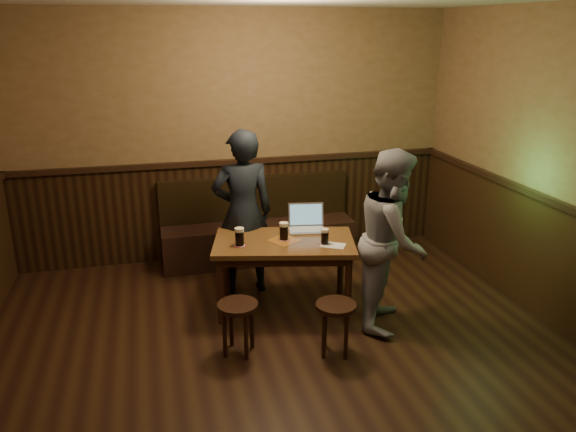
{
  "coord_description": "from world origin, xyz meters",
  "views": [
    {
      "loc": [
        -0.97,
        -3.27,
        2.57
      ],
      "look_at": [
        0.22,
        1.38,
        0.97
      ],
      "focal_mm": 35.0,
      "sensor_mm": 36.0,
      "label": 1
    }
  ],
  "objects_px": {
    "pint_right": "(325,236)",
    "person_grey": "(393,239)",
    "pint_mid": "(284,231)",
    "stool_right": "(336,314)",
    "pint_left": "(240,237)",
    "person_suit": "(243,213)",
    "laptop": "(307,223)",
    "stool_left": "(238,314)",
    "pub_table": "(284,250)",
    "bench": "(258,233)"
  },
  "relations": [
    {
      "from": "pub_table",
      "to": "bench",
      "type": "bearing_deg",
      "value": 103.16
    },
    {
      "from": "stool_left",
      "to": "person_grey",
      "type": "xyz_separation_m",
      "value": [
        1.43,
        0.19,
        0.45
      ]
    },
    {
      "from": "pint_right",
      "to": "pint_left",
      "type": "bearing_deg",
      "value": 168.6
    },
    {
      "from": "stool_right",
      "to": "person_suit",
      "type": "height_order",
      "value": "person_suit"
    },
    {
      "from": "bench",
      "to": "pint_right",
      "type": "height_order",
      "value": "bench"
    },
    {
      "from": "person_grey",
      "to": "laptop",
      "type": "bearing_deg",
      "value": 67.57
    },
    {
      "from": "stool_right",
      "to": "pint_right",
      "type": "bearing_deg",
      "value": 80.06
    },
    {
      "from": "stool_right",
      "to": "pint_mid",
      "type": "bearing_deg",
      "value": 103.47
    },
    {
      "from": "laptop",
      "to": "person_suit",
      "type": "height_order",
      "value": "person_suit"
    },
    {
      "from": "stool_right",
      "to": "pint_left",
      "type": "relative_size",
      "value": 2.62
    },
    {
      "from": "stool_right",
      "to": "laptop",
      "type": "distance_m",
      "value": 1.2
    },
    {
      "from": "bench",
      "to": "pint_right",
      "type": "xyz_separation_m",
      "value": [
        0.34,
        -1.45,
        0.46
      ]
    },
    {
      "from": "stool_left",
      "to": "pint_left",
      "type": "relative_size",
      "value": 2.63
    },
    {
      "from": "person_suit",
      "to": "person_grey",
      "type": "xyz_separation_m",
      "value": [
        1.17,
        -0.98,
        -0.03
      ]
    },
    {
      "from": "stool_right",
      "to": "laptop",
      "type": "xyz_separation_m",
      "value": [
        0.07,
        1.12,
        0.4
      ]
    },
    {
      "from": "pint_left",
      "to": "stool_left",
      "type": "bearing_deg",
      "value": -101.72
    },
    {
      "from": "stool_left",
      "to": "pint_left",
      "type": "height_order",
      "value": "pint_left"
    },
    {
      "from": "pint_left",
      "to": "person_grey",
      "type": "distance_m",
      "value": 1.37
    },
    {
      "from": "pub_table",
      "to": "stool_right",
      "type": "bearing_deg",
      "value": -62.93
    },
    {
      "from": "stool_right",
      "to": "pint_mid",
      "type": "xyz_separation_m",
      "value": [
        -0.21,
        0.9,
        0.42
      ]
    },
    {
      "from": "stool_right",
      "to": "pint_right",
      "type": "height_order",
      "value": "pint_right"
    },
    {
      "from": "stool_right",
      "to": "stool_left",
      "type": "bearing_deg",
      "value": 165.68
    },
    {
      "from": "pint_left",
      "to": "person_suit",
      "type": "bearing_deg",
      "value": 76.67
    },
    {
      "from": "pub_table",
      "to": "stool_left",
      "type": "bearing_deg",
      "value": -116.15
    },
    {
      "from": "pub_table",
      "to": "person_suit",
      "type": "height_order",
      "value": "person_suit"
    },
    {
      "from": "pint_right",
      "to": "person_grey",
      "type": "bearing_deg",
      "value": -30.39
    },
    {
      "from": "stool_right",
      "to": "person_grey",
      "type": "height_order",
      "value": "person_grey"
    },
    {
      "from": "bench",
      "to": "stool_right",
      "type": "xyz_separation_m",
      "value": [
        0.22,
        -2.15,
        0.05
      ]
    },
    {
      "from": "stool_right",
      "to": "person_suit",
      "type": "xyz_separation_m",
      "value": [
        -0.52,
        1.36,
        0.48
      ]
    },
    {
      "from": "pint_left",
      "to": "person_suit",
      "type": "xyz_separation_m",
      "value": [
        0.12,
        0.51,
        0.06
      ]
    },
    {
      "from": "pint_mid",
      "to": "person_grey",
      "type": "distance_m",
      "value": 1.01
    },
    {
      "from": "pint_mid",
      "to": "bench",
      "type": "bearing_deg",
      "value": 90.14
    },
    {
      "from": "bench",
      "to": "person_suit",
      "type": "xyz_separation_m",
      "value": [
        -0.3,
        -0.79,
        0.53
      ]
    },
    {
      "from": "stool_right",
      "to": "pint_right",
      "type": "xyz_separation_m",
      "value": [
        0.12,
        0.7,
        0.41
      ]
    },
    {
      "from": "person_suit",
      "to": "person_grey",
      "type": "bearing_deg",
      "value": 139.8
    },
    {
      "from": "laptop",
      "to": "person_grey",
      "type": "bearing_deg",
      "value": -42.21
    },
    {
      "from": "person_suit",
      "to": "person_grey",
      "type": "distance_m",
      "value": 1.53
    },
    {
      "from": "pub_table",
      "to": "pint_right",
      "type": "bearing_deg",
      "value": -15.01
    },
    {
      "from": "pub_table",
      "to": "person_suit",
      "type": "relative_size",
      "value": 0.85
    },
    {
      "from": "laptop",
      "to": "person_suit",
      "type": "bearing_deg",
      "value": 167.51
    },
    {
      "from": "pub_table",
      "to": "pint_left",
      "type": "xyz_separation_m",
      "value": [
        -0.42,
        -0.03,
        0.18
      ]
    },
    {
      "from": "stool_right",
      "to": "person_grey",
      "type": "relative_size",
      "value": 0.28
    },
    {
      "from": "pint_right",
      "to": "laptop",
      "type": "distance_m",
      "value": 0.43
    },
    {
      "from": "laptop",
      "to": "pint_mid",
      "type": "bearing_deg",
      "value": -132.06
    },
    {
      "from": "stool_left",
      "to": "pint_left",
      "type": "distance_m",
      "value": 0.79
    },
    {
      "from": "pint_right",
      "to": "person_grey",
      "type": "height_order",
      "value": "person_grey"
    },
    {
      "from": "bench",
      "to": "pub_table",
      "type": "distance_m",
      "value": 1.3
    },
    {
      "from": "pint_left",
      "to": "laptop",
      "type": "distance_m",
      "value": 0.76
    },
    {
      "from": "stool_right",
      "to": "person_grey",
      "type": "bearing_deg",
      "value": 30.75
    },
    {
      "from": "pint_mid",
      "to": "stool_right",
      "type": "bearing_deg",
      "value": -76.53
    }
  ]
}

